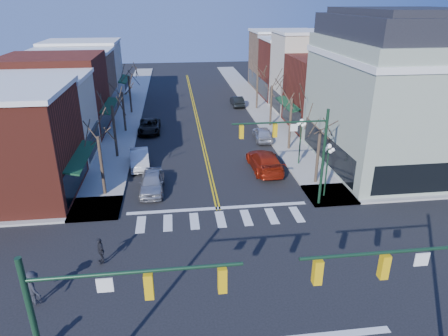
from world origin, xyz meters
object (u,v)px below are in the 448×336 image
object	(u,v)px
car_left_mid	(140,159)
car_right_far	(237,101)
victorian_corner	(399,91)
car_left_far	(149,126)
car_right_near	(265,161)
car_right_mid	(262,134)
pedestrian_dark_b	(33,288)
lamppost_corner	(327,161)
pedestrian_dark_a	(100,250)
lamppost_midblock	(301,134)
car_left_near	(152,182)

from	to	relation	value
car_left_mid	car_right_far	size ratio (longest dim) A/B	1.08
victorian_corner	car_left_far	world-z (taller)	victorian_corner
car_right_near	car_right_mid	bearing A→B (deg)	-102.73
pedestrian_dark_b	lamppost_corner	bearing A→B (deg)	-103.75
pedestrian_dark_a	car_left_far	bearing A→B (deg)	150.11
pedestrian_dark_b	car_left_mid	bearing A→B (deg)	-53.82
lamppost_corner	pedestrian_dark_a	distance (m)	16.90
car_right_far	pedestrian_dark_a	size ratio (longest dim) A/B	2.70
victorian_corner	car_left_mid	distance (m)	23.43
car_right_mid	car_left_mid	bearing A→B (deg)	27.54
lamppost_midblock	car_left_far	distance (m)	18.18
victorian_corner	pedestrian_dark_b	xyz separation A→B (m)	(-26.50, -15.41, -5.60)
car_right_far	pedestrian_dark_b	distance (m)	41.27
victorian_corner	lamppost_midblock	distance (m)	9.10
car_right_far	lamppost_midblock	bearing A→B (deg)	94.55
car_left_near	car_right_far	world-z (taller)	car_left_near
car_left_mid	pedestrian_dark_b	xyz separation A→B (m)	(-3.91, -17.33, 0.31)
car_left_far	car_right_mid	distance (m)	12.84
lamppost_corner	car_left_mid	world-z (taller)	lamppost_corner
car_left_far	lamppost_corner	bearing A→B (deg)	-51.79
lamppost_midblock	car_right_far	bearing A→B (deg)	95.62
lamppost_midblock	car_left_mid	xyz separation A→B (m)	(-14.29, 1.42, -2.21)
lamppost_corner	car_left_mid	xyz separation A→B (m)	(-14.29, 7.92, -2.21)
victorian_corner	lamppost_corner	xyz separation A→B (m)	(-8.30, -6.00, -3.70)
car_left_far	car_right_far	bearing A→B (deg)	42.74
pedestrian_dark_a	car_right_near	bearing A→B (deg)	108.91
car_left_near	car_right_near	world-z (taller)	car_right_near
car_right_near	car_right_mid	xyz separation A→B (m)	(1.54, 7.93, -0.12)
pedestrian_dark_b	victorian_corner	bearing A→B (deg)	-100.92
car_right_near	car_right_far	size ratio (longest dim) A/B	1.40
car_right_near	car_right_far	distance (m)	22.91
car_right_far	pedestrian_dark_b	size ratio (longest dim) A/B	2.32
car_left_far	car_right_mid	size ratio (longest dim) A/B	1.18
car_left_mid	car_right_mid	bearing A→B (deg)	19.57
lamppost_midblock	lamppost_corner	bearing A→B (deg)	-90.00
car_left_near	car_left_far	distance (m)	15.33
car_left_mid	car_right_near	xyz separation A→B (m)	(10.95, -2.18, 0.10)
lamppost_corner	lamppost_midblock	bearing A→B (deg)	90.00
car_left_near	pedestrian_dark_a	distance (m)	9.48
lamppost_midblock	pedestrian_dark_b	bearing A→B (deg)	-138.83
car_left_near	car_right_near	distance (m)	10.12
car_right_mid	car_right_far	world-z (taller)	car_right_mid
lamppost_midblock	car_left_mid	bearing A→B (deg)	174.34
car_left_near	pedestrian_dark_b	size ratio (longest dim) A/B	2.52
car_left_mid	pedestrian_dark_b	world-z (taller)	pedestrian_dark_b
car_right_far	victorian_corner	bearing A→B (deg)	113.79
car_left_mid	pedestrian_dark_b	distance (m)	17.77
car_left_mid	car_left_near	bearing A→B (deg)	-81.21
car_left_mid	car_right_near	size ratio (longest dim) A/B	0.77
car_right_mid	pedestrian_dark_a	distance (m)	24.32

